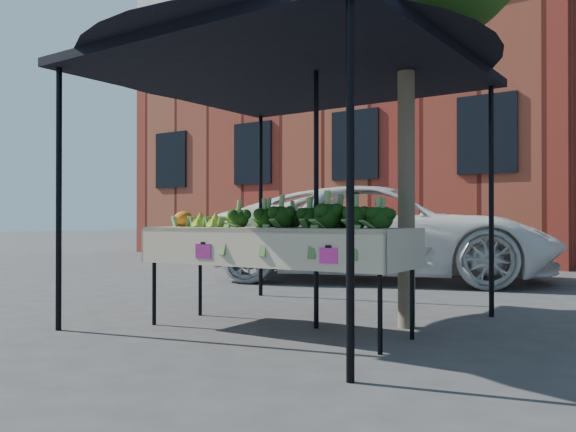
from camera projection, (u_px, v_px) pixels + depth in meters
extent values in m
plane|color=#363639|center=(271.00, 333.00, 5.04)|extent=(90.00, 90.00, 0.00)
cube|color=beige|center=(275.00, 279.00, 5.10)|extent=(2.43, 0.90, 0.90)
cube|color=#F22D8C|center=(203.00, 251.00, 5.04)|extent=(0.17, 0.01, 0.12)
cube|color=#F22DA8|center=(324.00, 256.00, 4.35)|extent=(0.17, 0.01, 0.12)
ellipsoid|color=black|center=(311.00, 213.00, 4.92)|extent=(1.53, 0.56, 0.25)
ellipsoid|color=#9DB825|center=(216.00, 217.00, 5.47)|extent=(0.42, 0.46, 0.19)
ellipsoid|color=orange|center=(183.00, 218.00, 5.66)|extent=(0.19, 0.19, 0.17)
imported|color=white|center=(382.00, 112.00, 9.58)|extent=(2.28, 2.88, 5.44)
cube|color=maroon|center=(375.00, 103.00, 17.78)|extent=(12.00, 8.00, 9.00)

